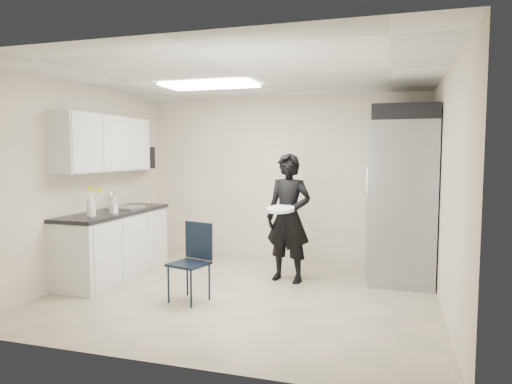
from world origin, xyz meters
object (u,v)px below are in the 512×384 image
(lower_counter, at_px, (115,245))
(folding_chair, at_px, (189,264))
(commercial_fridge, at_px, (402,201))
(man_tuxedo, at_px, (288,218))

(lower_counter, relative_size, folding_chair, 2.18)
(commercial_fridge, height_order, man_tuxedo, commercial_fridge)
(folding_chair, xyz_separation_m, man_tuxedo, (0.90, 1.15, 0.41))
(lower_counter, bearing_deg, man_tuxedo, 10.82)
(folding_chair, height_order, man_tuxedo, man_tuxedo)
(lower_counter, bearing_deg, commercial_fridge, 15.88)
(folding_chair, bearing_deg, man_tuxedo, 66.78)
(lower_counter, relative_size, man_tuxedo, 1.12)
(lower_counter, height_order, folding_chair, folding_chair)
(lower_counter, xyz_separation_m, commercial_fridge, (3.78, 1.07, 0.62))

